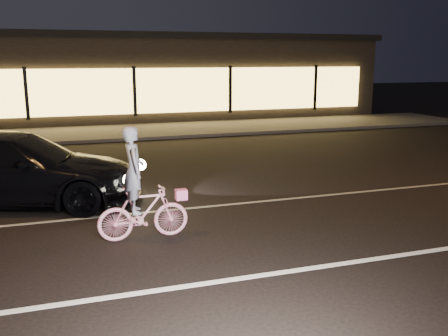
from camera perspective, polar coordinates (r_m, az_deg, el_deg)
name	(u,v)px	position (r m, az deg, el deg)	size (l,w,h in m)	color
ground	(262,236)	(8.87, 4.33, -7.78)	(90.00, 90.00, 0.00)	black
lane_stripe_near	(301,270)	(7.61, 8.74, -11.41)	(60.00, 0.12, 0.01)	silver
lane_stripe_far	(226,205)	(10.65, 0.20, -4.22)	(60.00, 0.10, 0.01)	gray
sidewalk	(142,131)	(21.14, -9.31, 4.17)	(30.00, 4.00, 0.12)	#383533
storefront	(122,76)	(26.85, -11.53, 10.31)	(25.40, 8.42, 4.20)	black
cyclist	(141,200)	(8.62, -9.50, -3.62)	(1.57, 0.54, 1.97)	#FF356E
sedan	(15,169)	(11.41, -22.80, -0.12)	(5.70, 3.66, 1.54)	black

